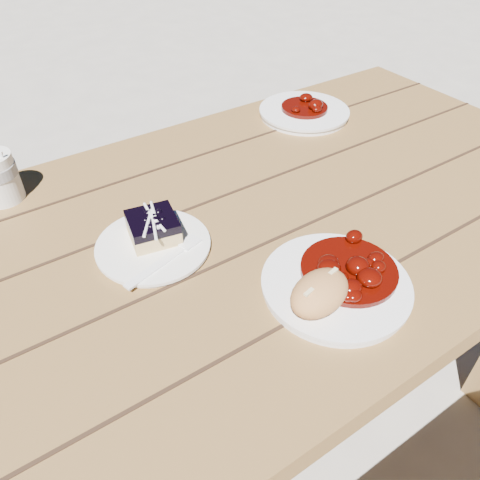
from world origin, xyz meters
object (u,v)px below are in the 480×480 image
main_plate (335,286)px  dessert_plate (153,246)px  blueberry_cake (153,227)px  picnic_table (141,328)px  second_plate (304,113)px  bread_roll (319,293)px

main_plate → dessert_plate: main_plate is taller
dessert_plate → blueberry_cake: (0.01, 0.01, 0.03)m
dessert_plate → picnic_table: bearing=-164.3°
dessert_plate → blueberry_cake: 0.03m
blueberry_cake → second_plate: (0.53, 0.23, -0.02)m
second_plate → picnic_table: bearing=-155.9°
picnic_table → bread_roll: bearing=-51.9°
picnic_table → blueberry_cake: (0.07, 0.03, 0.19)m
dessert_plate → blueberry_cake: bearing=56.3°
blueberry_cake → second_plate: bearing=34.9°
main_plate → dessert_plate: 0.31m
dessert_plate → second_plate: 0.59m
dessert_plate → blueberry_cake: blueberry_cake is taller
picnic_table → blueberry_cake: bearing=25.0°
main_plate → second_plate: size_ratio=1.02×
blueberry_cake → main_plate: bearing=-43.7°
picnic_table → second_plate: (0.59, 0.27, 0.17)m
dessert_plate → second_plate: size_ratio=0.86×
picnic_table → bread_roll: size_ratio=19.44×
picnic_table → second_plate: bearing=24.1°
main_plate → picnic_table: bearing=137.6°
blueberry_cake → picnic_table: bearing=-144.0°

